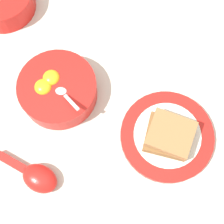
% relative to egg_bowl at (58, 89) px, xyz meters
% --- Properties ---
extents(ground_plane, '(3.00, 3.00, 0.00)m').
position_rel_egg_bowl_xyz_m(ground_plane, '(0.05, 0.04, -0.03)').
color(ground_plane, beige).
extents(egg_bowl, '(0.17, 0.17, 0.08)m').
position_rel_egg_bowl_xyz_m(egg_bowl, '(0.00, 0.00, 0.00)').
color(egg_bowl, red).
rests_on(egg_bowl, ground_plane).
extents(toast_plate, '(0.20, 0.20, 0.02)m').
position_rel_egg_bowl_xyz_m(toast_plate, '(0.25, -0.07, -0.02)').
color(toast_plate, red).
rests_on(toast_plate, ground_plane).
extents(toast_sandwich, '(0.11, 0.10, 0.04)m').
position_rel_egg_bowl_xyz_m(toast_sandwich, '(0.25, -0.08, 0.01)').
color(toast_sandwich, brown).
rests_on(toast_sandwich, toast_plate).
extents(soup_spoon, '(0.15, 0.09, 0.03)m').
position_rel_egg_bowl_xyz_m(soup_spoon, '(-0.01, -0.19, -0.01)').
color(soup_spoon, red).
rests_on(soup_spoon, ground_plane).
extents(congee_bowl, '(0.15, 0.15, 0.05)m').
position_rel_egg_bowl_xyz_m(congee_bowl, '(-0.17, 0.21, -0.00)').
color(congee_bowl, red).
rests_on(congee_bowl, ground_plane).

